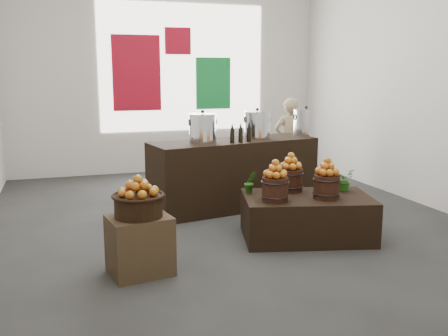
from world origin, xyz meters
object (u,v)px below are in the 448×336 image
object	(u,v)px
display_table	(307,217)
stock_pot_right	(306,123)
wicker_basket	(138,206)
stock_pot_center	(257,126)
shopper	(289,141)
stock_pot_left	(203,129)
crate	(140,245)
counter	(234,174)

from	to	relation	value
display_table	stock_pot_right	size ratio (longest dim) A/B	3.96
stock_pot_right	wicker_basket	bearing A→B (deg)	-142.49
stock_pot_center	shopper	xyz separation A→B (m)	(1.06, 1.16, -0.42)
stock_pot_left	crate	bearing A→B (deg)	-121.57
counter	stock_pot_center	distance (m)	0.77
crate	stock_pot_left	distance (m)	2.41
crate	counter	xyz separation A→B (m)	(1.66, 2.00, 0.20)
wicker_basket	counter	distance (m)	2.60
stock_pot_center	shopper	world-z (taller)	shopper
crate	wicker_basket	world-z (taller)	wicker_basket
stock_pot_left	shopper	bearing A→B (deg)	34.39
stock_pot_center	stock_pot_right	distance (m)	0.87
stock_pot_center	crate	bearing A→B (deg)	-134.53
wicker_basket	counter	size ratio (longest dim) A/B	0.19
stock_pot_right	shopper	xyz separation A→B (m)	(0.21, 1.01, -0.42)
crate	display_table	distance (m)	2.06
wicker_basket	shopper	distance (m)	4.47
display_table	stock_pot_left	size ratio (longest dim) A/B	3.96
stock_pot_center	stock_pot_right	bearing A→B (deg)	10.00
crate	shopper	xyz separation A→B (m)	(3.09, 3.23, 0.46)
display_table	stock_pot_center	bearing A→B (deg)	103.70
display_table	stock_pot_left	bearing A→B (deg)	134.03
stock_pot_center	stock_pot_right	world-z (taller)	same
counter	crate	bearing A→B (deg)	-139.66
crate	display_table	world-z (taller)	crate
wicker_basket	display_table	size ratio (longest dim) A/B	0.31
stock_pot_left	shopper	size ratio (longest dim) A/B	0.25
wicker_basket	stock_pot_right	size ratio (longest dim) A/B	1.23
wicker_basket	stock_pot_left	distance (m)	2.30
crate	stock_pot_center	size ratio (longest dim) A/B	1.54
shopper	counter	bearing A→B (deg)	39.79
crate	counter	size ratio (longest dim) A/B	0.24
display_table	counter	xyz separation A→B (m)	(-0.36, 1.55, 0.24)
counter	stock_pot_center	size ratio (longest dim) A/B	6.47
wicker_basket	display_table	distance (m)	2.11
stock_pot_left	stock_pot_right	bearing A→B (deg)	10.00
stock_pot_center	shopper	size ratio (longest dim) A/B	0.25
stock_pot_left	stock_pot_center	bearing A→B (deg)	10.00
counter	shopper	xyz separation A→B (m)	(1.44, 1.23, 0.25)
counter	display_table	bearing A→B (deg)	-86.97
wicker_basket	stock_pot_left	size ratio (longest dim) A/B	1.23
stock_pot_left	wicker_basket	bearing A→B (deg)	-121.57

